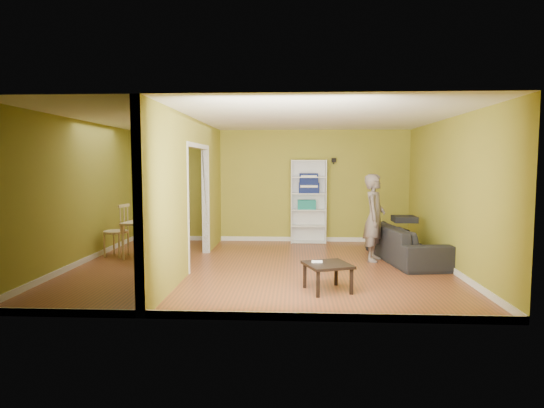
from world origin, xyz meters
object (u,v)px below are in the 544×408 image
(bookshelf, at_px, (308,201))
(chair_left, at_px, (116,230))
(sofa, at_px, (406,238))
(coffee_table, at_px, (328,268))
(chair_near, at_px, (147,239))
(dining_table, at_px, (156,226))
(person, at_px, (375,210))
(chair_far, at_px, (169,230))

(bookshelf, distance_m, chair_left, 4.25)
(sofa, bearing_deg, coffee_table, 134.43)
(chair_near, bearing_deg, dining_table, 98.50)
(bookshelf, distance_m, chair_near, 3.92)
(person, bearing_deg, coffee_table, 172.74)
(chair_left, height_order, chair_near, chair_left)
(sofa, height_order, chair_near, chair_near)
(bookshelf, distance_m, dining_table, 3.56)
(chair_far, bearing_deg, sofa, -165.42)
(chair_near, bearing_deg, chair_left, 145.60)
(chair_left, xyz_separation_m, chair_far, (0.89, 0.56, -0.07))
(sofa, relative_size, chair_far, 2.55)
(bookshelf, relative_size, chair_left, 1.84)
(coffee_table, height_order, chair_near, chair_near)
(person, height_order, bookshelf, person)
(chair_left, bearing_deg, chair_far, 132.95)
(coffee_table, xyz_separation_m, dining_table, (-3.16, 2.19, 0.29))
(sofa, relative_size, person, 1.18)
(chair_left, bearing_deg, chair_near, 60.90)
(chair_far, bearing_deg, chair_near, 110.73)
(person, height_order, dining_table, person)
(dining_table, bearing_deg, chair_far, 82.87)
(person, xyz_separation_m, bookshelf, (-1.17, 1.97, -0.00))
(coffee_table, relative_size, chair_near, 0.64)
(person, xyz_separation_m, coffee_table, (-1.02, -2.11, -0.62))
(dining_table, relative_size, chair_left, 1.09)
(dining_table, bearing_deg, coffee_table, -34.77)
(coffee_table, bearing_deg, chair_far, 137.46)
(dining_table, bearing_deg, person, -1.17)
(person, height_order, chair_far, person)
(bookshelf, height_order, dining_table, bookshelf)
(coffee_table, bearing_deg, sofa, 53.00)
(coffee_table, distance_m, chair_far, 4.18)
(chair_left, relative_size, chair_near, 1.10)
(dining_table, relative_size, chair_near, 1.19)
(dining_table, xyz_separation_m, chair_left, (-0.81, 0.07, -0.11))
(sofa, relative_size, chair_near, 2.39)
(person, xyz_separation_m, dining_table, (-4.18, 0.09, -0.33))
(person, relative_size, chair_left, 1.84)
(bookshelf, relative_size, dining_table, 1.70)
(chair_near, bearing_deg, sofa, 12.48)
(coffee_table, height_order, dining_table, dining_table)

